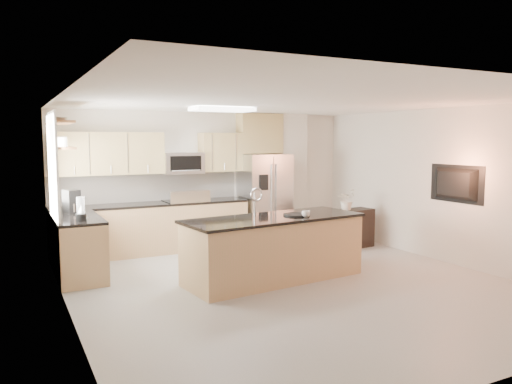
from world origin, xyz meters
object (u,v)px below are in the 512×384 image
blender (81,211)px  coffee_maker (72,202)px  bowl (57,119)px  microwave (183,163)px  island (274,248)px  kettle (82,211)px  platter (296,215)px  flower_vase (347,194)px  refrigerator (264,198)px  cup (306,214)px  television (453,184)px  credenza (351,229)px  range (186,225)px

blender → coffee_maker: (-0.02, 0.85, 0.03)m
bowl → microwave: bearing=18.9°
island → kettle: size_ratio=11.92×
microwave → coffee_maker: (-2.10, -0.81, -0.53)m
platter → bowl: bearing=147.9°
flower_vase → platter: bearing=-145.7°
refrigerator → platter: bearing=-107.7°
refrigerator → bowl: 4.23m
cup → television: bearing=-7.1°
refrigerator → credenza: size_ratio=1.93×
island → coffee_maker: bearing=138.4°
credenza → flower_vase: (-0.10, 0.02, 0.67)m
microwave → cup: 3.12m
island → cup: size_ratio=23.14×
credenza → bowl: size_ratio=2.40×
cup → bowl: size_ratio=0.32×
range → coffee_maker: bearing=-161.8°
cup → television: size_ratio=0.11×
range → platter: bearing=-71.9°
microwave → credenza: (2.87, -1.42, -1.26)m
blender → kettle: 0.30m
kettle → flower_vase: size_ratio=0.39×
cup → refrigerator: bearing=74.3°
flower_vase → credenza: bearing=-11.3°
refrigerator → microwave: bearing=174.1°
refrigerator → island: (-1.17, -2.50, -0.42)m
credenza → refrigerator: bearing=126.1°
island → coffee_maker: size_ratio=7.55×
range → cup: (0.89, -2.79, 0.52)m
microwave → bowl: 2.50m
range → island: size_ratio=0.41×
island → bowl: (-2.74, 1.90, 1.91)m
range → bowl: size_ratio=2.96×
credenza → cup: (-1.99, -1.50, 0.62)m
microwave → coffee_maker: 2.31m
refrigerator → flower_vase: 1.67m
island → refrigerator: bearing=59.0°
island → credenza: 2.69m
range → kettle: 2.44m
microwave → island: bearing=-79.6°
range → coffee_maker: coffee_maker is taller
range → blender: size_ratio=3.29×
credenza → blender: size_ratio=2.66×
range → flower_vase: size_ratio=1.89×
kettle → coffee_maker: coffee_maker is taller
kettle → refrigerator: bearing=18.0°
flower_vase → television: bearing=-68.2°
flower_vase → island: bearing=-150.9°
microwave → range: bearing=-90.0°
range → bowl: bearing=-163.9°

